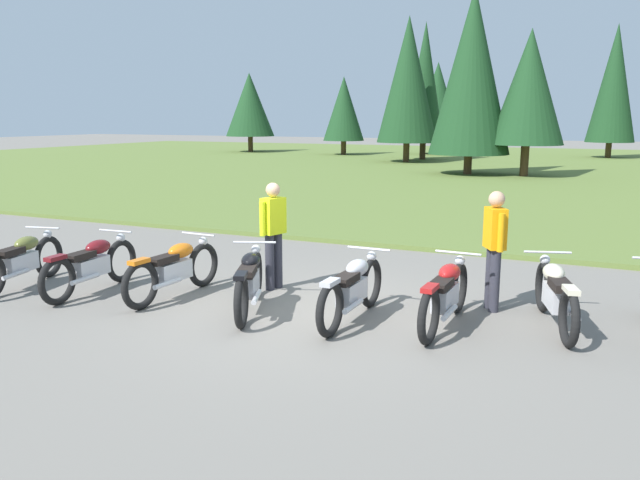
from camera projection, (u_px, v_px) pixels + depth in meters
name	position (u px, v px, depth m)	size (l,w,h in m)	color
ground_plane	(302.00, 311.00, 8.82)	(140.00, 140.00, 0.00)	slate
grass_moorland	(529.00, 168.00, 32.51)	(80.00, 44.00, 0.10)	#5B7033
forest_treeline	(518.00, 89.00, 34.32)	(44.64, 20.22, 8.31)	#47331E
motorcycle_olive	(21.00, 260.00, 9.95)	(0.72, 2.08, 0.88)	black
motorcycle_maroon	(92.00, 265.00, 9.68)	(0.62, 2.10, 0.88)	black
motorcycle_orange	(174.00, 268.00, 9.43)	(0.62, 2.10, 0.88)	black
motorcycle_black	(250.00, 281.00, 8.73)	(0.97, 1.98, 0.88)	black
motorcycle_silver	(352.00, 288.00, 8.33)	(0.62, 2.10, 0.88)	black
motorcycle_red	(446.00, 294.00, 8.07)	(0.62, 2.10, 0.88)	black
motorcycle_cream	(556.00, 294.00, 8.06)	(0.83, 2.04, 0.88)	black
rider_in_hivis_vest	(273.00, 229.00, 9.79)	(0.31, 0.53, 1.67)	#2D2D38
rider_with_back_turned	(494.00, 243.00, 8.70)	(0.36, 0.49, 1.67)	#2D2D38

